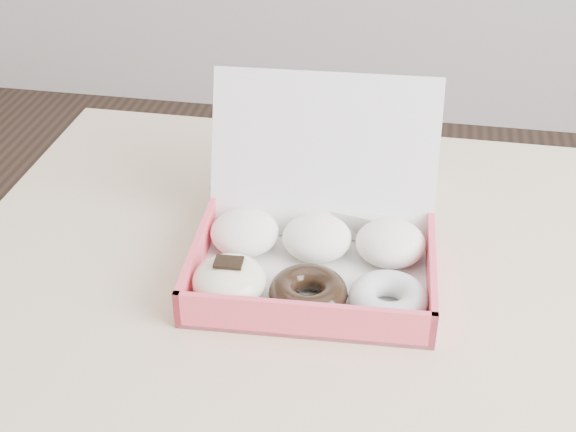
# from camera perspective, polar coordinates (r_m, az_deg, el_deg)

# --- Properties ---
(table) EXTENTS (1.20, 0.80, 0.75)m
(table) POSITION_cam_1_polar(r_m,az_deg,el_deg) (0.93, 12.35, -10.28)
(table) COLOR #CFB288
(table) RESTS_ON ground
(donut_box) EXTENTS (0.28, 0.26, 0.19)m
(donut_box) POSITION_cam_1_polar(r_m,az_deg,el_deg) (0.89, 1.70, -2.45)
(donut_box) COLOR silver
(donut_box) RESTS_ON table
(newspapers) EXTENTS (0.27, 0.24, 0.04)m
(newspapers) POSITION_cam_1_polar(r_m,az_deg,el_deg) (1.05, 2.71, 2.50)
(newspapers) COLOR silver
(newspapers) RESTS_ON table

